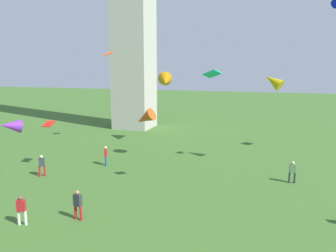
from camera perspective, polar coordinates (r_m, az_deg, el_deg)
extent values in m
cylinder|color=red|center=(20.61, -15.82, -14.26)|extent=(0.16, 0.16, 0.87)
cylinder|color=red|center=(20.36, -14.95, -14.52)|extent=(0.16, 0.16, 0.87)
cube|color=#2D3338|center=(20.18, -15.49, -12.37)|extent=(0.50, 0.33, 0.69)
sphere|color=#A37556|center=(20.01, -15.56, -11.12)|extent=(0.25, 0.25, 0.25)
cylinder|color=red|center=(29.01, -21.48, -7.39)|extent=(0.16, 0.16, 0.85)
cylinder|color=red|center=(29.02, -20.70, -7.33)|extent=(0.16, 0.16, 0.85)
cube|color=#2D3338|center=(28.80, -21.19, -5.91)|extent=(0.52, 0.50, 0.68)
sphere|color=beige|center=(28.68, -21.25, -5.02)|extent=(0.25, 0.25, 0.25)
cylinder|color=#235693|center=(30.73, -10.81, -5.88)|extent=(0.16, 0.16, 0.86)
cylinder|color=#235693|center=(30.35, -10.75, -6.08)|extent=(0.16, 0.16, 0.86)
cube|color=red|center=(30.34, -10.83, -4.58)|extent=(0.48, 0.54, 0.68)
sphere|color=beige|center=(30.23, -10.86, -3.73)|extent=(0.25, 0.25, 0.25)
cylinder|color=#2D3338|center=(27.35, 21.22, -8.45)|extent=(0.16, 0.16, 0.84)
cylinder|color=#2D3338|center=(27.28, 20.43, -8.45)|extent=(0.16, 0.16, 0.84)
cube|color=#51754C|center=(27.09, 20.93, -6.94)|extent=(0.48, 0.32, 0.66)
sphere|color=beige|center=(26.97, 20.99, -6.02)|extent=(0.24, 0.24, 0.24)
cylinder|color=silver|center=(21.01, -24.60, -14.37)|extent=(0.16, 0.16, 0.84)
cylinder|color=silver|center=(20.85, -23.62, -14.50)|extent=(0.16, 0.16, 0.84)
cube|color=red|center=(20.64, -24.26, -12.53)|extent=(0.51, 0.38, 0.67)
sphere|color=brown|center=(20.48, -24.36, -11.35)|extent=(0.25, 0.25, 0.25)
cube|color=#16BFAF|center=(21.61, 7.70, 9.01)|extent=(1.27, 1.07, 0.61)
cone|color=purple|center=(28.48, -25.75, 0.04)|extent=(1.77, 1.97, 1.30)
cube|color=red|center=(30.32, -20.08, 0.35)|extent=(0.94, 1.22, 0.40)
cone|color=#BD4F18|center=(32.13, -4.04, 1.40)|extent=(2.41, 1.63, 2.03)
cone|color=#B87408|center=(36.43, -0.47, 7.88)|extent=(2.33, 2.89, 2.00)
cone|color=#BBA00B|center=(29.66, 17.91, 7.48)|extent=(2.07, 1.61, 1.67)
cube|color=#E75722|center=(37.75, -10.41, 12.31)|extent=(1.27, 0.94, 0.63)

